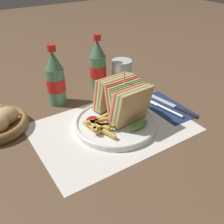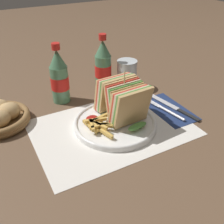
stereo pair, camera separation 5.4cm
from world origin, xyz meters
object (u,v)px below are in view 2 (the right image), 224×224
at_px(club_sandwich, 123,101).
at_px(glass_near, 127,74).
at_px(knife, 174,107).
at_px(coke_bottle_near, 59,78).
at_px(plate_main, 115,123).
at_px(coke_bottle_far, 103,66).
at_px(fork, 168,111).

distance_m(club_sandwich, glass_near, 0.24).
distance_m(knife, coke_bottle_near, 0.40).
bearing_deg(plate_main, coke_bottle_far, 70.98).
bearing_deg(club_sandwich, knife, -4.73).
distance_m(plate_main, coke_bottle_near, 0.26).
relative_size(knife, coke_bottle_far, 1.02).
relative_size(club_sandwich, knife, 0.86).
bearing_deg(club_sandwich, fork, -10.73).
distance_m(fork, knife, 0.04).
bearing_deg(knife, glass_near, 95.65).
bearing_deg(club_sandwich, plate_main, -162.97).
bearing_deg(coke_bottle_far, coke_bottle_near, -173.37).
height_order(plate_main, fork, plate_main).
relative_size(plate_main, coke_bottle_near, 1.21).
bearing_deg(plate_main, fork, -5.77).
bearing_deg(knife, coke_bottle_far, 108.98).
height_order(coke_bottle_near, coke_bottle_far, same).
relative_size(plate_main, fork, 1.50).
bearing_deg(club_sandwich, glass_near, 56.23).
relative_size(plate_main, club_sandwich, 1.37).
relative_size(club_sandwich, glass_near, 1.70).
distance_m(club_sandwich, coke_bottle_near, 0.25).
height_order(club_sandwich, coke_bottle_far, coke_bottle_far).
relative_size(coke_bottle_far, glass_near, 1.92).
bearing_deg(fork, glass_near, 86.01).
bearing_deg(coke_bottle_far, glass_near, -26.61).
distance_m(knife, glass_near, 0.23).
bearing_deg(glass_near, coke_bottle_far, 153.39).
xyz_separation_m(plate_main, club_sandwich, (0.03, 0.01, 0.06)).
relative_size(fork, glass_near, 1.55).
bearing_deg(knife, plate_main, 168.85).
distance_m(plate_main, fork, 0.19).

